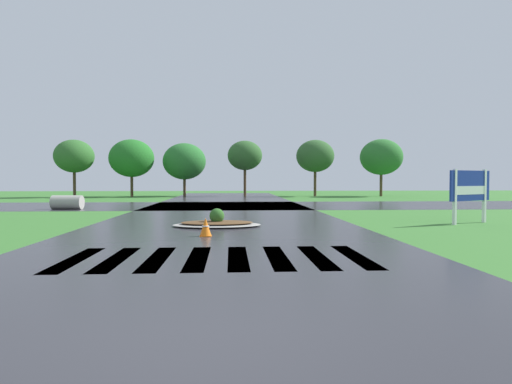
{
  "coord_description": "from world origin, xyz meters",
  "views": [
    {
      "loc": [
        0.29,
        -4.24,
        1.78
      ],
      "look_at": [
        1.15,
        10.27,
        1.34
      ],
      "focal_mm": 29.96,
      "sensor_mm": 36.0,
      "label": 1
    }
  ],
  "objects_px": {
    "drainage_pipe_stack": "(67,202)",
    "median_island": "(217,223)",
    "estate_billboard": "(470,188)",
    "traffic_cone": "(206,227)"
  },
  "relations": [
    {
      "from": "drainage_pipe_stack",
      "to": "median_island",
      "type": "bearing_deg",
      "value": -46.71
    },
    {
      "from": "estate_billboard",
      "to": "median_island",
      "type": "height_order",
      "value": "estate_billboard"
    },
    {
      "from": "estate_billboard",
      "to": "traffic_cone",
      "type": "height_order",
      "value": "estate_billboard"
    },
    {
      "from": "estate_billboard",
      "to": "median_island",
      "type": "distance_m",
      "value": 10.16
    },
    {
      "from": "traffic_cone",
      "to": "median_island",
      "type": "bearing_deg",
      "value": 84.55
    },
    {
      "from": "estate_billboard",
      "to": "drainage_pipe_stack",
      "type": "height_order",
      "value": "estate_billboard"
    },
    {
      "from": "estate_billboard",
      "to": "traffic_cone",
      "type": "bearing_deg",
      "value": -9.51
    },
    {
      "from": "drainage_pipe_stack",
      "to": "estate_billboard",
      "type": "bearing_deg",
      "value": -25.77
    },
    {
      "from": "median_island",
      "to": "traffic_cone",
      "type": "height_order",
      "value": "median_island"
    },
    {
      "from": "estate_billboard",
      "to": "median_island",
      "type": "relative_size",
      "value": 0.68
    }
  ]
}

